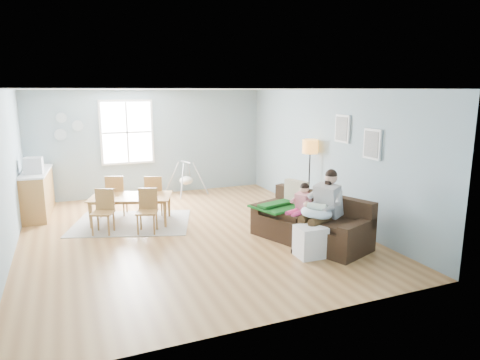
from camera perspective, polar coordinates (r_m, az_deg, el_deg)
name	(u,v)px	position (r m, az deg, el deg)	size (l,w,h in m)	color
room	(186,105)	(7.85, -7.22, 9.86)	(8.40, 9.40, 3.90)	#936034
window	(127,132)	(11.18, -14.84, 6.17)	(1.32, 0.08, 1.62)	white
pictures	(357,136)	(8.28, 15.27, 5.67)	(0.05, 1.34, 0.74)	white
wall_plates	(66,127)	(11.07, -22.14, 6.58)	(0.67, 0.02, 0.66)	#9AB2B9
sofa	(312,225)	(7.85, 9.56, -5.96)	(1.61, 2.29, 0.85)	black
green_throw	(280,206)	(8.14, 5.30, -3.43)	(0.96, 0.77, 0.04)	#125219
beige_pillow	(296,193)	(8.22, 7.51, -1.73)	(0.14, 0.49, 0.49)	tan
father	(322,207)	(7.46, 10.90, -3.55)	(1.01, 0.67, 1.36)	#9B9B9E
nursing_pillow	(317,213)	(7.35, 10.17, -4.32)	(0.53, 0.53, 0.14)	#C5E4F7
infant	(315,207)	(7.34, 9.93, -3.53)	(0.32, 0.36, 0.15)	silver
toddler	(301,202)	(7.79, 8.12, -2.89)	(0.56, 0.41, 0.82)	silver
floor_lamp	(310,153)	(9.33, 9.32, 3.58)	(0.33, 0.33, 1.65)	black
storage_cube	(310,242)	(7.16, 9.32, -8.10)	(0.47, 0.42, 0.51)	silver
rug	(132,223)	(9.14, -14.20, -5.54)	(2.31, 1.75, 0.01)	gray
dining_table	(131,210)	(9.06, -14.29, -3.86)	(1.61, 0.90, 0.57)	#9D6433
chair_sw	(104,209)	(8.56, -17.73, -3.68)	(0.50, 0.50, 0.84)	#8E5E31
chair_se	(147,208)	(8.40, -12.24, -3.68)	(0.49, 0.49, 0.84)	#8E5E31
chair_nw	(116,193)	(9.63, -16.20, -1.67)	(0.52, 0.52, 0.90)	#8E5E31
chair_ne	(155,193)	(9.49, -11.32, -1.70)	(0.52, 0.52, 0.88)	#8E5E31
counter	(38,192)	(10.32, -25.37, -1.51)	(0.65, 1.80, 0.99)	#9D6433
monitor	(33,165)	(9.88, -25.86, 1.76)	(0.38, 0.36, 0.33)	#B5B5BA
baby_swing	(186,180)	(11.29, -7.18, 0.04)	(1.03, 1.05, 0.87)	#B5B5BA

